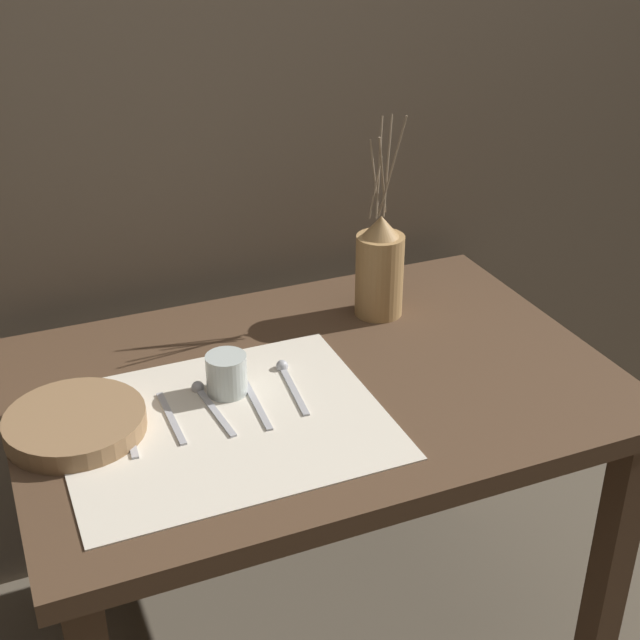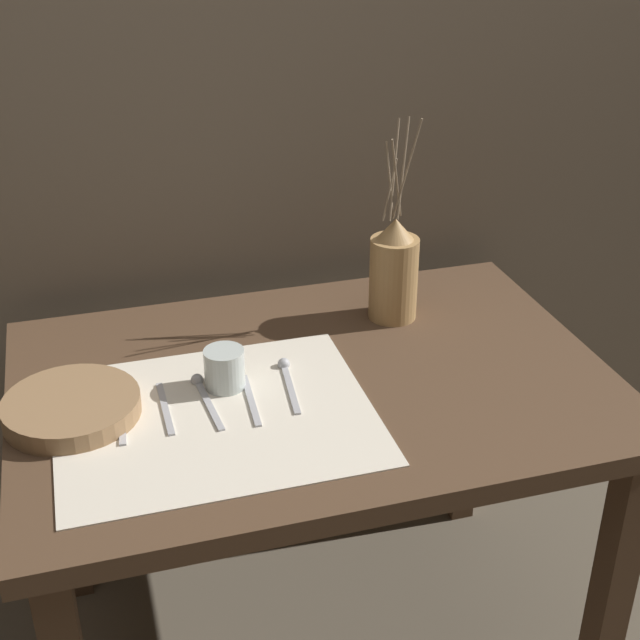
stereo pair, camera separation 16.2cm
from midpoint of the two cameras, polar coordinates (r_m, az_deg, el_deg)
stone_wall_back at (r=1.94m, az=-2.21°, el=16.51°), size 7.00×0.06×2.40m
wooden_table at (r=1.73m, az=2.27°, el=-6.49°), size 1.11×0.77×0.70m
linen_cloth at (r=1.56m, az=-3.81°, el=-6.27°), size 0.55×0.46×0.00m
pitcher_with_flowers at (r=1.86m, az=7.24°, el=3.02°), size 0.10×0.10×0.43m
wooden_bowl at (r=1.59m, az=-12.83°, el=-5.59°), size 0.24×0.24×0.04m
glass_tumbler_near at (r=1.62m, az=-3.30°, el=-3.20°), size 0.07×0.07×0.08m
knife_center at (r=1.58m, az=-9.69°, el=-6.23°), size 0.03×0.17×0.00m
fork_outer at (r=1.59m, az=-7.02°, el=-5.72°), size 0.01×0.17×0.00m
spoon_inner at (r=1.63m, az=-4.79°, el=-4.50°), size 0.03×0.18×0.02m
fork_inner at (r=1.60m, az=-1.56°, el=-5.23°), size 0.02×0.17×0.00m
spoon_outer at (r=1.67m, az=0.59°, el=-3.48°), size 0.04×0.18×0.02m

